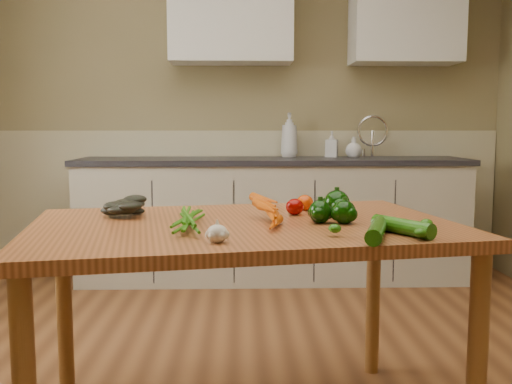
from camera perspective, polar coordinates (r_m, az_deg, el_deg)
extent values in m
cube|color=#8F8156|center=(4.52, -1.15, 8.70)|extent=(4.00, 0.02, 2.60)
cube|color=#C5BB93|center=(4.52, -1.13, -0.83)|extent=(3.98, 0.03, 1.10)
cube|color=#B0A992|center=(4.26, 1.60, -2.93)|extent=(2.80, 0.60, 0.86)
cube|color=#2B2B30|center=(4.21, 1.62, 3.13)|extent=(2.84, 0.64, 0.04)
cube|color=#99999E|center=(4.32, 12.06, 2.55)|extent=(0.55, 0.42, 0.10)
cylinder|color=silver|center=(4.49, 11.58, 5.00)|extent=(0.02, 0.02, 0.24)
cube|color=silver|center=(4.40, -2.52, 17.28)|extent=(0.90, 0.35, 0.70)
cube|color=silver|center=(4.57, 14.76, 16.67)|extent=(0.80, 0.35, 0.70)
cube|color=#A75C30|center=(2.03, -1.22, -3.64)|extent=(1.62, 1.19, 0.04)
cylinder|color=#905C2A|center=(2.01, 21.22, -15.93)|extent=(0.06, 0.06, 0.75)
cylinder|color=#905C2A|center=(2.51, -18.61, -11.28)|extent=(0.06, 0.06, 0.75)
cylinder|color=#905C2A|center=(2.70, 11.63, -9.83)|extent=(0.06, 0.06, 0.75)
imported|color=silver|center=(4.37, 3.35, 5.72)|extent=(0.14, 0.14, 0.34)
imported|color=silver|center=(4.40, 7.58, 4.78)|extent=(0.11, 0.11, 0.20)
imported|color=silver|center=(4.33, 9.74, 4.43)|extent=(0.17, 0.17, 0.16)
ellipsoid|color=silver|center=(1.68, -3.89, -4.16)|extent=(0.06, 0.06, 0.05)
sphere|color=black|center=(2.02, 6.43, -1.96)|extent=(0.08, 0.08, 0.08)
sphere|color=black|center=(2.16, 8.07, -1.18)|extent=(0.10, 0.10, 0.10)
sphere|color=black|center=(2.01, 8.84, -2.02)|extent=(0.08, 0.08, 0.08)
ellipsoid|color=#840502|center=(2.19, 3.90, -1.48)|extent=(0.07, 0.07, 0.06)
ellipsoid|color=#C43904|center=(2.32, 4.91, -1.07)|extent=(0.07, 0.07, 0.06)
ellipsoid|color=#C43904|center=(2.24, 7.59, -1.46)|extent=(0.06, 0.06, 0.06)
cylinder|color=#184E08|center=(1.85, 14.44, -3.36)|extent=(0.16, 0.22, 0.05)
cylinder|color=#184E08|center=(1.77, 11.98, -3.79)|extent=(0.13, 0.26, 0.05)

